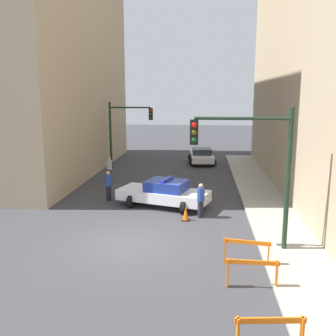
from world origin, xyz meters
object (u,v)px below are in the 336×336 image
(traffic_light_far, at_px, (124,126))
(pedestrian_sidewalk, at_px, (201,200))
(traffic_light_near, at_px, (256,158))
(barrier_back, at_px, (247,248))
(barrier_mid, at_px, (252,269))
(police_car, at_px, (164,193))
(parked_car_near, at_px, (202,156))
(traffic_cone, at_px, (186,214))
(pedestrian_corner, at_px, (109,169))
(barrier_front, at_px, (270,329))
(pedestrian_crossing, at_px, (108,185))

(traffic_light_far, height_order, pedestrian_sidewalk, traffic_light_far)
(traffic_light_near, distance_m, barrier_back, 3.22)
(traffic_light_near, height_order, barrier_mid, traffic_light_near)
(police_car, bearing_deg, barrier_mid, -139.46)
(parked_car_near, height_order, traffic_cone, parked_car_near)
(parked_car_near, bearing_deg, traffic_cone, -96.29)
(traffic_light_far, relative_size, parked_car_near, 1.18)
(pedestrian_corner, bearing_deg, pedestrian_sidewalk, -127.44)
(parked_car_near, distance_m, pedestrian_corner, 9.59)
(parked_car_near, relative_size, barrier_mid, 2.75)
(traffic_light_far, distance_m, traffic_cone, 13.54)
(barrier_back, height_order, traffic_cone, barrier_back)
(traffic_light_near, xyz_separation_m, pedestrian_sidewalk, (-1.96, 3.65, -2.67))
(parked_car_near, xyz_separation_m, barrier_front, (1.64, -23.90, -0.06))
(pedestrian_crossing, height_order, barrier_front, pedestrian_crossing)
(traffic_light_near, distance_m, pedestrian_sidewalk, 4.93)
(pedestrian_crossing, relative_size, barrier_back, 1.04)
(police_car, height_order, parked_car_near, police_car)
(pedestrian_sidewalk, height_order, barrier_back, pedestrian_sidewalk)
(traffic_cone, bearing_deg, barrier_back, -62.94)
(traffic_light_far, bearing_deg, pedestrian_sidewalk, -62.28)
(traffic_light_near, distance_m, pedestrian_crossing, 9.71)
(police_car, bearing_deg, parked_car_near, 8.93)
(barrier_mid, bearing_deg, parked_car_near, 94.40)
(traffic_light_near, height_order, police_car, traffic_light_near)
(pedestrian_sidewalk, bearing_deg, parked_car_near, 93.10)
(barrier_mid, bearing_deg, barrier_back, 89.57)
(pedestrian_crossing, relative_size, traffic_cone, 2.53)
(traffic_light_near, distance_m, traffic_light_far, 17.19)
(barrier_back, bearing_deg, parked_car_near, 94.79)
(police_car, relative_size, traffic_cone, 7.68)
(pedestrian_corner, height_order, barrier_front, pedestrian_corner)
(barrier_mid, relative_size, barrier_back, 1.01)
(traffic_light_near, xyz_separation_m, traffic_cone, (-2.65, 3.16, -3.21))
(pedestrian_sidewalk, distance_m, barrier_back, 5.23)
(pedestrian_crossing, distance_m, barrier_front, 13.70)
(pedestrian_corner, height_order, barrier_back, pedestrian_corner)
(traffic_light_near, bearing_deg, barrier_front, -93.39)
(traffic_light_near, bearing_deg, barrier_mid, -97.31)
(pedestrian_sidewalk, bearing_deg, traffic_light_near, -58.69)
(barrier_mid, xyz_separation_m, barrier_back, (0.01, 1.56, 0.00))
(barrier_front, xyz_separation_m, traffic_cone, (-2.30, 8.98, -0.30))
(pedestrian_sidewalk, relative_size, barrier_mid, 1.04)
(pedestrian_corner, bearing_deg, barrier_mid, -138.83)
(parked_car_near, distance_m, pedestrian_crossing, 12.97)
(traffic_cone, bearing_deg, pedestrian_sidewalk, 35.43)
(pedestrian_crossing, distance_m, pedestrian_corner, 4.73)
(barrier_back, bearing_deg, pedestrian_sidewalk, 107.91)
(pedestrian_crossing, height_order, barrier_mid, pedestrian_crossing)
(pedestrian_corner, height_order, barrier_mid, pedestrian_corner)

